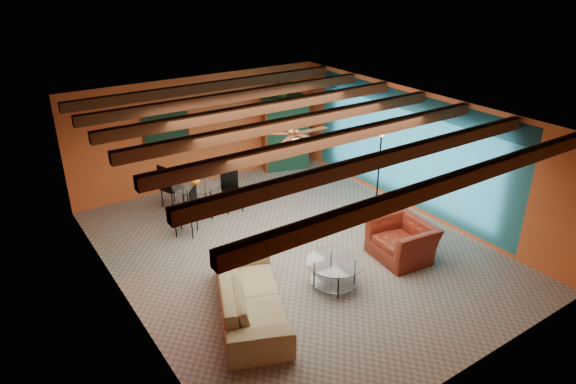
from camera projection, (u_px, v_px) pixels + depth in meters
room at (291, 132)px, 9.13m from camera, size 6.52×8.01×2.71m
sofa at (250, 294)px, 8.07m from camera, size 1.84×2.65×0.72m
armchair at (402, 240)px, 9.60m from camera, size 1.10×1.22×0.73m
coffee_table at (335, 273)px, 8.79m from camera, size 1.24×1.24×0.51m
dining_table at (197, 195)px, 11.08m from camera, size 2.38×2.38×1.05m
armoire at (283, 134)px, 13.54m from camera, size 1.20×0.83×1.91m
floor_lamp at (379, 168)px, 11.36m from camera, size 0.50×0.50×1.89m
ceiling_fan at (294, 134)px, 9.05m from camera, size 1.50×1.50×0.44m
painting at (166, 126)px, 11.87m from camera, size 1.05×0.03×0.65m
potted_plant at (283, 89)px, 13.03m from camera, size 0.53×0.49×0.52m
vase at (194, 168)px, 10.81m from camera, size 0.25×0.25×0.21m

